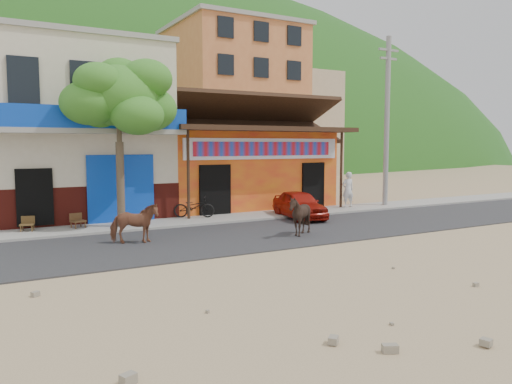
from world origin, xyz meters
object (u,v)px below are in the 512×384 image
Objects in this scene: cow_dark at (300,216)px; cafe_chair_left at (27,217)px; cow_tan at (134,224)px; red_car at (299,204)px; cafe_chair_right at (78,214)px; scooter at (194,207)px; pedestrian at (348,190)px; tree at (119,142)px; utility_pole at (387,122)px.

cow_dark is 9.16m from cafe_chair_left.
cow_tan reaches higher than red_car.
cafe_chair_right is at bearing 10.70° from cafe_chair_left.
cafe_chair_left is (-2.68, 3.46, -0.06)m from cow_tan.
cafe_chair_left is at bearing 53.83° from cow_tan.
cafe_chair_left is at bearing -178.29° from red_car.
pedestrian reaches higher than scooter.
cafe_chair_left is at bearing 119.45° from scooter.
red_car is (6.97, -1.00, -2.51)m from tree.
cafe_chair_left is (-6.12, -0.20, 0.04)m from scooter.
tree is 1.81× the size of red_car.
cafe_chair_right is at bearing 121.64° from scooter.
cow_dark is 0.82× the size of scooter.
red_car is 2.01× the size of pedestrian.
cow_dark is (5.10, -1.37, 0.06)m from cow_tan.
cow_tan is 3.50m from cafe_chair_right.
utility_pole is 9.81m from cow_dark.
tree is at bearing 4.25° from cafe_chair_left.
utility_pole is at bearing 0.90° from tree.
tree reaches higher than cow_tan.
pedestrian is 1.75× the size of cafe_chair_right.
utility_pole is 14.63m from cafe_chair_right.
utility_pole is 2.41× the size of red_car.
scooter is 4.51m from cafe_chair_right.
cafe_chair_left is (-3.02, 0.57, -2.54)m from tree.
tree reaches higher than cafe_chair_right.
scooter is (-3.87, 1.77, -0.06)m from red_car.
pedestrian is (7.49, -0.44, 0.40)m from scooter.
tree is 3.99m from cafe_chair_left.
tree is at bearing 131.50° from scooter.
utility_pole is at bearing -15.81° from cafe_chair_right.
tree is 3.70× the size of scooter.
pedestrian reaches higher than cow_tan.
scooter is at bearing -27.25° from cow_tan.
scooter is at bearing 16.77° from cafe_chair_left.
red_car is 3.59× the size of cafe_chair_left.
red_car is (7.31, 1.89, -0.04)m from cow_tan.
utility_pole is 5.57× the size of cow_tan.
pedestrian is at bearing -57.61° from cow_tan.
cow_dark is at bearing -150.98° from utility_pole.
red_car is at bearing 153.99° from cow_dark.
tree is 6.50× the size of cafe_chair_left.
tree reaches higher than pedestrian.
cow_tan is at bearing -166.77° from utility_pole.
cow_dark reaches higher than cafe_chair_left.
red_car is at bearing -59.51° from cow_tan.
cow_tan is 0.89× the size of scooter.
pedestrian is at bearing 136.30° from cow_dark.
cow_dark is at bearing -89.08° from cow_tan.
cafe_chair_left is at bearing 169.33° from tree.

